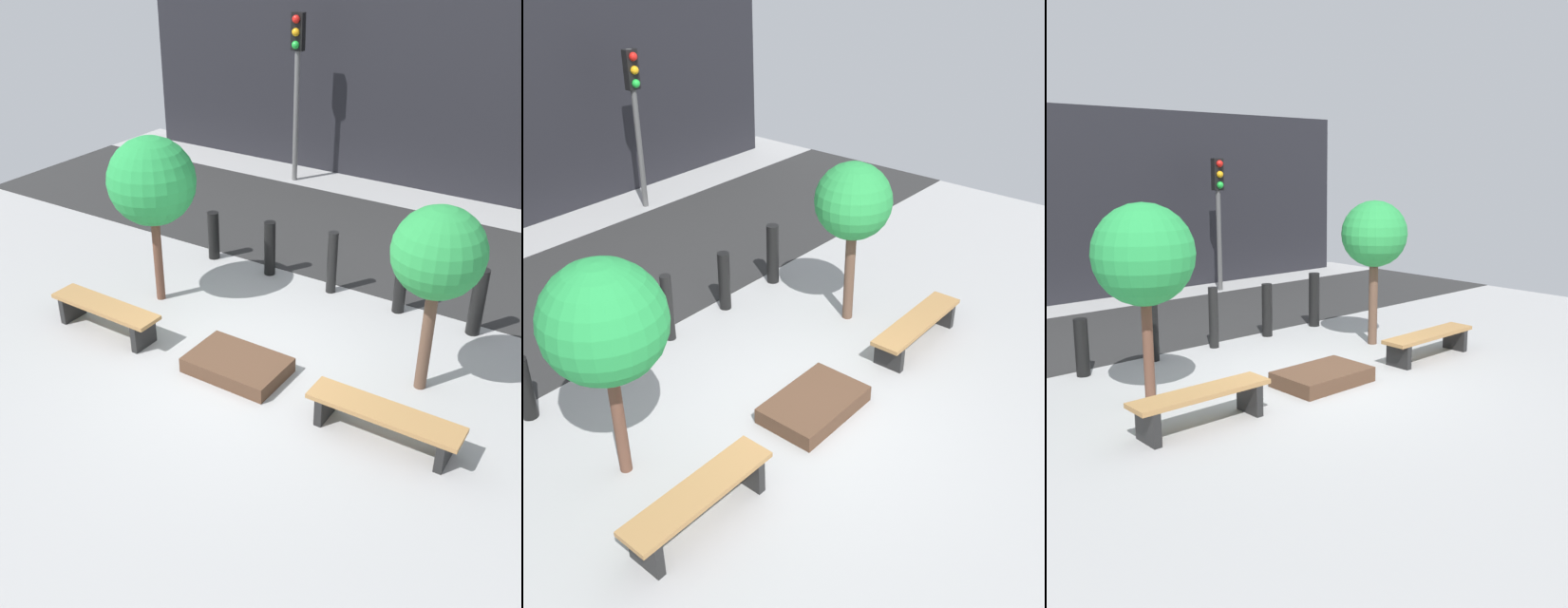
# 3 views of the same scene
# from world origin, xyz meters

# --- Properties ---
(ground_plane) EXTENTS (18.00, 18.00, 0.00)m
(ground_plane) POSITION_xyz_m (0.00, 0.00, 0.00)
(ground_plane) COLOR #9D9D9D
(road_strip) EXTENTS (18.00, 3.95, 0.01)m
(road_strip) POSITION_xyz_m (0.00, 4.98, 0.01)
(road_strip) COLOR #292929
(road_strip) RESTS_ON ground
(bench_left) EXTENTS (1.83, 0.46, 0.47)m
(bench_left) POSITION_xyz_m (-2.24, -0.20, 0.34)
(bench_left) COLOR black
(bench_left) RESTS_ON ground
(bench_right) EXTENTS (1.89, 0.46, 0.43)m
(bench_right) POSITION_xyz_m (2.24, -0.20, 0.31)
(bench_right) COLOR black
(bench_right) RESTS_ON ground
(planter_bed) EXTENTS (1.34, 0.88, 0.22)m
(planter_bed) POSITION_xyz_m (0.00, -0.00, 0.11)
(planter_bed) COLOR #4E3424
(planter_bed) RESTS_ON ground
(tree_behind_left_bench) EXTENTS (1.36, 1.36, 2.69)m
(tree_behind_left_bench) POSITION_xyz_m (-2.24, 1.04, 2.00)
(tree_behind_left_bench) COLOR brown
(tree_behind_left_bench) RESTS_ON ground
(tree_behind_right_bench) EXTENTS (1.16, 1.16, 2.56)m
(tree_behind_right_bench) POSITION_xyz_m (2.24, 1.04, 1.95)
(tree_behind_right_bench) COLOR brown
(tree_behind_right_bench) RESTS_ON ground
(bollard_far_left) EXTENTS (0.21, 0.21, 0.89)m
(bollard_far_left) POSITION_xyz_m (-2.41, 2.75, 0.44)
(bollard_far_left) COLOR black
(bollard_far_left) RESTS_ON ground
(bollard_left) EXTENTS (0.20, 0.20, 0.98)m
(bollard_left) POSITION_xyz_m (-1.21, 2.75, 0.49)
(bollard_left) COLOR black
(bollard_left) RESTS_ON ground
(bollard_center) EXTENTS (0.17, 0.17, 1.08)m
(bollard_center) POSITION_xyz_m (0.00, 2.75, 0.54)
(bollard_center) COLOR black
(bollard_center) RESTS_ON ground
(bollard_right) EXTENTS (0.19, 0.19, 0.99)m
(bollard_right) POSITION_xyz_m (1.21, 2.75, 0.50)
(bollard_right) COLOR black
(bollard_right) RESTS_ON ground
(bollard_far_right) EXTENTS (0.21, 0.21, 1.07)m
(bollard_far_right) POSITION_xyz_m (2.41, 2.75, 0.53)
(bollard_far_right) COLOR black
(bollard_far_right) RESTS_ON ground
(traffic_light_mid_west) EXTENTS (0.28, 0.27, 3.31)m
(traffic_light_mid_west) POSITION_xyz_m (3.33, 7.24, 2.30)
(traffic_light_mid_west) COLOR #4F4F4F
(traffic_light_mid_west) RESTS_ON ground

